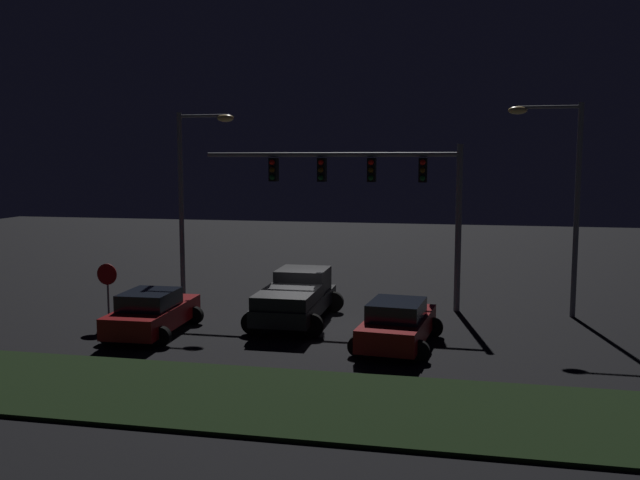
% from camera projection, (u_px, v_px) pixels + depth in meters
% --- Properties ---
extents(ground_plane, '(80.00, 80.00, 0.00)m').
position_uv_depth(ground_plane, '(307.00, 325.00, 24.61)').
color(ground_plane, black).
extents(grass_median, '(20.05, 4.67, 0.10)m').
position_uv_depth(grass_median, '(237.00, 397.00, 16.99)').
color(grass_median, black).
rests_on(grass_median, ground_plane).
extents(pickup_truck, '(2.87, 5.41, 1.80)m').
position_uv_depth(pickup_truck, '(297.00, 295.00, 24.99)').
color(pickup_truck, black).
rests_on(pickup_truck, ground_plane).
extents(car_sedan, '(2.57, 4.45, 1.51)m').
position_uv_depth(car_sedan, '(152.00, 313.00, 23.24)').
color(car_sedan, maroon).
rests_on(car_sedan, ground_plane).
extents(car_sedan_far, '(2.77, 4.56, 1.51)m').
position_uv_depth(car_sedan_far, '(398.00, 324.00, 21.65)').
color(car_sedan_far, maroon).
rests_on(car_sedan_far, ground_plane).
extents(traffic_signal_gantry, '(10.32, 0.56, 6.50)m').
position_uv_depth(traffic_signal_gantry, '(372.00, 182.00, 26.96)').
color(traffic_signal_gantry, slate).
rests_on(traffic_signal_gantry, ground_plane).
extents(street_lamp_left, '(2.44, 0.44, 7.82)m').
position_uv_depth(street_lamp_left, '(192.00, 183.00, 28.20)').
color(street_lamp_left, slate).
rests_on(street_lamp_left, ground_plane).
extents(street_lamp_right, '(2.69, 0.44, 7.97)m').
position_uv_depth(street_lamp_right, '(563.00, 183.00, 25.36)').
color(street_lamp_right, slate).
rests_on(street_lamp_right, ground_plane).
extents(stop_sign, '(0.76, 0.08, 2.23)m').
position_uv_depth(stop_sign, '(107.00, 282.00, 24.37)').
color(stop_sign, slate).
rests_on(stop_sign, ground_plane).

